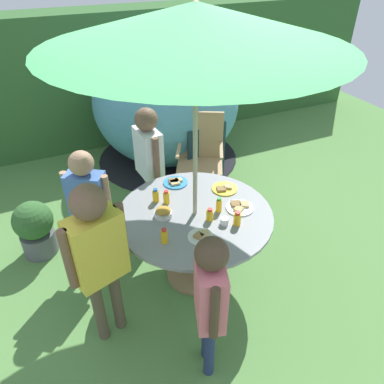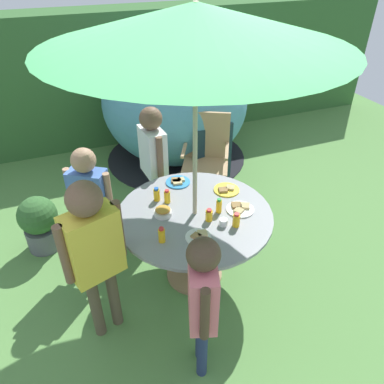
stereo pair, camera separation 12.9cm
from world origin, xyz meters
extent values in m
cube|color=#548442|center=(0.00, 0.00, -0.01)|extent=(10.00, 10.00, 0.02)
cube|color=#33602D|center=(0.00, 3.32, 0.94)|extent=(9.00, 0.70, 1.87)
cylinder|color=#93704C|center=(0.00, 0.00, 0.01)|extent=(0.52, 0.52, 0.03)
cylinder|color=#93704C|center=(0.00, 0.00, 0.36)|extent=(0.12, 0.12, 0.71)
cylinder|color=gray|center=(0.00, 0.00, 0.73)|extent=(1.32, 1.32, 0.03)
cylinder|color=#B7AD8C|center=(0.00, 0.00, 1.17)|extent=(0.04, 0.04, 2.34)
cone|color=#388C4C|center=(0.00, 0.00, 2.21)|extent=(2.04, 2.04, 0.26)
cylinder|color=tan|center=(0.28, 1.04, 0.23)|extent=(0.04, 0.04, 0.45)
cylinder|color=tan|center=(0.70, 0.82, 0.23)|extent=(0.04, 0.04, 0.45)
cylinder|color=tan|center=(0.46, 1.40, 0.23)|extent=(0.04, 0.04, 0.45)
cylinder|color=tan|center=(0.89, 1.17, 0.23)|extent=(0.04, 0.04, 0.45)
cube|color=tan|center=(0.58, 1.11, 0.47)|extent=(0.66, 0.63, 0.04)
cube|color=tan|center=(0.67, 1.28, 0.77)|extent=(0.48, 0.27, 0.56)
cube|color=tan|center=(0.37, 1.22, 0.69)|extent=(0.23, 0.40, 0.03)
cube|color=tan|center=(0.79, 1.00, 0.69)|extent=(0.23, 0.40, 0.03)
ellipsoid|color=teal|center=(0.62, 2.26, 0.84)|extent=(2.22, 2.23, 1.68)
cylinder|color=black|center=(0.62, 2.26, 0.01)|extent=(2.28, 2.28, 0.01)
cube|color=#1A313A|center=(0.77, 1.31, 0.46)|extent=(0.54, 0.12, 0.76)
cylinder|color=#595960|center=(-1.29, 0.94, 0.12)|extent=(0.33, 0.33, 0.24)
sphere|color=#33602D|center=(-1.29, 0.94, 0.41)|extent=(0.38, 0.38, 0.38)
cylinder|color=brown|center=(-0.08, 1.03, 0.30)|extent=(0.08, 0.08, 0.60)
cylinder|color=brown|center=(-0.07, 0.88, 0.30)|extent=(0.08, 0.08, 0.60)
cube|color=white|center=(-0.07, 0.96, 0.85)|extent=(0.22, 0.36, 0.51)
cylinder|color=brown|center=(-0.09, 1.15, 0.88)|extent=(0.06, 0.06, 0.46)
cylinder|color=brown|center=(-0.06, 0.76, 0.88)|extent=(0.06, 0.06, 0.46)
sphere|color=brown|center=(-0.07, 0.96, 1.22)|extent=(0.23, 0.23, 0.23)
cylinder|color=brown|center=(-0.84, 0.56, 0.28)|extent=(0.08, 0.08, 0.56)
cylinder|color=brown|center=(-0.73, 0.49, 0.28)|extent=(0.08, 0.08, 0.56)
cube|color=#4C72C6|center=(-0.78, 0.52, 0.79)|extent=(0.37, 0.33, 0.47)
cylinder|color=tan|center=(-0.93, 0.63, 0.82)|extent=(0.06, 0.06, 0.42)
cylinder|color=tan|center=(-0.63, 0.42, 0.82)|extent=(0.06, 0.06, 0.42)
sphere|color=tan|center=(-0.78, 0.52, 1.14)|extent=(0.21, 0.21, 0.21)
cylinder|color=brown|center=(-0.94, -0.30, 0.32)|extent=(0.09, 0.09, 0.64)
cylinder|color=brown|center=(-0.79, -0.25, 0.32)|extent=(0.09, 0.09, 0.64)
cube|color=yellow|center=(-0.86, -0.27, 0.91)|extent=(0.41, 0.30, 0.54)
cylinder|color=brown|center=(-1.06, -0.34, 0.93)|extent=(0.07, 0.07, 0.48)
cylinder|color=brown|center=(-0.67, -0.21, 0.93)|extent=(0.07, 0.07, 0.48)
sphere|color=brown|center=(-0.86, -0.27, 1.30)|extent=(0.24, 0.24, 0.24)
cylinder|color=navy|center=(-0.31, -0.91, 0.28)|extent=(0.08, 0.08, 0.55)
cylinder|color=navy|center=(-0.27, -0.79, 0.28)|extent=(0.08, 0.08, 0.55)
cube|color=#EA727F|center=(-0.29, -0.85, 0.79)|extent=(0.27, 0.36, 0.47)
cylinder|color=#4C3828|center=(-0.35, -1.02, 0.81)|extent=(0.06, 0.06, 0.42)
cylinder|color=#4C3828|center=(-0.23, -0.68, 0.81)|extent=(0.06, 0.06, 0.42)
sphere|color=#4C3828|center=(-0.29, -0.85, 1.13)|extent=(0.21, 0.21, 0.21)
cylinder|color=white|center=(-0.26, 0.07, 0.76)|extent=(0.15, 0.15, 0.04)
ellipsoid|color=gold|center=(-0.26, 0.07, 0.80)|extent=(0.13, 0.13, 0.04)
cylinder|color=yellow|center=(0.40, 0.21, 0.75)|extent=(0.24, 0.24, 0.01)
cube|color=tan|center=(0.44, 0.21, 0.76)|extent=(0.10, 0.10, 0.02)
cube|color=#9E7547|center=(0.36, 0.20, 0.76)|extent=(0.09, 0.09, 0.02)
cylinder|color=#338CD8|center=(0.03, 0.49, 0.75)|extent=(0.23, 0.23, 0.01)
cube|color=tan|center=(0.06, 0.50, 0.76)|extent=(0.07, 0.07, 0.02)
cube|color=#9E7547|center=(0.01, 0.51, 0.76)|extent=(0.10, 0.10, 0.02)
cube|color=tan|center=(0.01, 0.47, 0.76)|extent=(0.09, 0.09, 0.02)
cylinder|color=white|center=(0.38, -0.10, 0.75)|extent=(0.24, 0.24, 0.01)
cube|color=tan|center=(0.43, -0.09, 0.76)|extent=(0.11, 0.11, 0.02)
cube|color=#9E7547|center=(0.36, -0.06, 0.76)|extent=(0.10, 0.10, 0.02)
cube|color=tan|center=(0.35, -0.13, 0.76)|extent=(0.09, 0.09, 0.02)
cylinder|color=white|center=(-0.09, -0.30, 0.75)|extent=(0.20, 0.20, 0.01)
cube|color=tan|center=(-0.05, -0.29, 0.76)|extent=(0.09, 0.09, 0.02)
cube|color=#9E7547|center=(-0.11, -0.30, 0.76)|extent=(0.09, 0.09, 0.02)
cylinder|color=yellow|center=(-0.36, -0.23, 0.80)|extent=(0.05, 0.05, 0.11)
cylinder|color=red|center=(-0.36, -0.23, 0.86)|extent=(0.04, 0.04, 0.02)
cylinder|color=yellow|center=(-0.16, 0.23, 0.79)|extent=(0.05, 0.05, 0.11)
cylinder|color=red|center=(-0.16, 0.23, 0.86)|extent=(0.04, 0.04, 0.02)
cylinder|color=yellow|center=(0.07, -0.13, 0.79)|extent=(0.06, 0.06, 0.09)
cylinder|color=red|center=(0.07, -0.13, 0.84)|extent=(0.04, 0.04, 0.02)
cylinder|color=yellow|center=(0.20, -0.06, 0.80)|extent=(0.05, 0.05, 0.11)
cylinder|color=green|center=(0.20, -0.06, 0.86)|extent=(0.03, 0.03, 0.02)
cylinder|color=yellow|center=(-0.24, 0.30, 0.79)|extent=(0.06, 0.06, 0.11)
cylinder|color=blue|center=(-0.24, 0.30, 0.86)|extent=(0.04, 0.04, 0.02)
cylinder|color=yellow|center=(0.25, -0.28, 0.79)|extent=(0.06, 0.06, 0.11)
cylinder|color=red|center=(0.25, -0.28, 0.85)|extent=(0.04, 0.04, 0.02)
cylinder|color=white|center=(0.15, -0.23, 0.77)|extent=(0.07, 0.07, 0.06)
camera|label=1|loc=(-1.05, -2.23, 2.64)|focal=34.47mm
camera|label=2|loc=(-0.93, -2.28, 2.64)|focal=34.47mm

